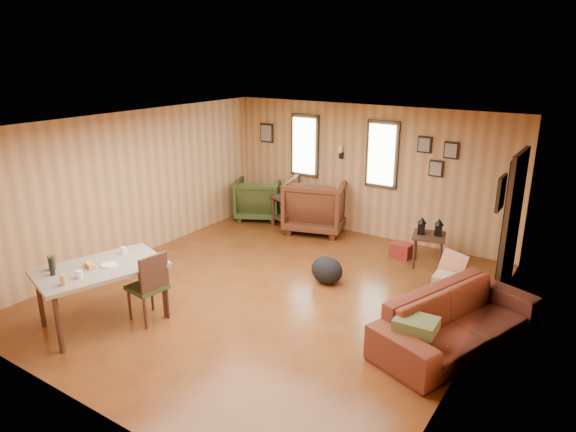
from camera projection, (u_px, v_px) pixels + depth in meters
name	position (u px, v px, depth m)	size (l,w,h in m)	color
room	(293.00, 210.00, 7.08)	(5.54, 6.04, 2.44)	brown
sofa	(459.00, 312.00, 5.91)	(2.19, 0.64, 0.86)	maroon
recliner_brown	(317.00, 202.00, 9.71)	(1.08, 1.01, 1.11)	#542B19
recliner_green	(259.00, 197.00, 10.47)	(0.87, 0.82, 0.90)	#33401D
end_table	(290.00, 206.00, 9.90)	(0.78, 0.75, 0.77)	#442A1E
side_table	(429.00, 233.00, 8.11)	(0.62, 0.62, 0.80)	#442A1E
cooler	(401.00, 250.00, 8.57)	(0.36, 0.28, 0.24)	maroon
backpack	(327.00, 270.00, 7.57)	(0.53, 0.43, 0.42)	black
sofa_pillows	(435.00, 295.00, 6.13)	(0.52, 1.89, 0.39)	#4D5831
dining_table	(99.00, 272.00, 6.34)	(1.31, 1.70, 0.98)	gray
dining_chair	(150.00, 284.00, 6.42)	(0.47, 0.47, 0.93)	#33401D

